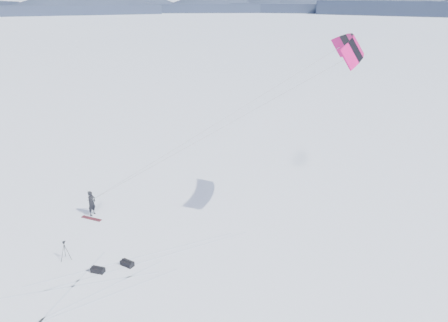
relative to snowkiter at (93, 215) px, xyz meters
The scene contains 9 objects.
ground 4.51m from the snowkiter, 59.23° to the right, with size 1800.00×1800.00×0.00m, color white.
horizon_hills 6.24m from the snowkiter, 59.23° to the right, with size 704.84×706.81×9.96m.
snow_tracks 4.54m from the snowkiter, 68.57° to the right, with size 14.76×10.25×0.01m.
snowkiter is the anchor object (origin of this frame).
snowboard 0.58m from the snowkiter, 59.91° to the right, with size 1.55×0.29×0.04m, color maroon.
tripod 5.43m from the snowkiter, 65.58° to the right, with size 0.59×0.57×1.20m.
gear_bag_a 6.94m from the snowkiter, 47.35° to the right, with size 0.79×0.45×0.33m.
gear_bag_b 7.00m from the snowkiter, 34.07° to the right, with size 0.80×0.46×0.35m.
power_kite 19.61m from the snowkiter, 16.63° to the left, with size 16.58×7.05×11.17m.
Camera 1 is at (17.13, -16.55, 14.42)m, focal length 35.00 mm.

